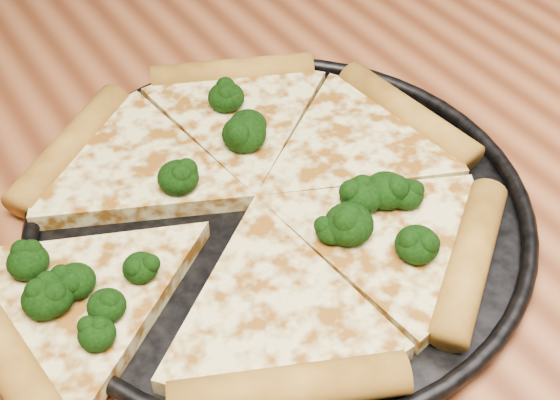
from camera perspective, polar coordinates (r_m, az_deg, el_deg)
dining_table at (r=0.60m, az=-0.86°, el=-7.74°), size 1.20×0.90×0.75m
pizza_pan at (r=0.53m, az=0.00°, el=-0.63°), size 0.36×0.36×0.02m
pizza at (r=0.52m, az=-2.49°, el=-0.21°), size 0.38×0.36×0.03m
broccoli_florets at (r=0.50m, az=-3.31°, el=-0.70°), size 0.27×0.23×0.03m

